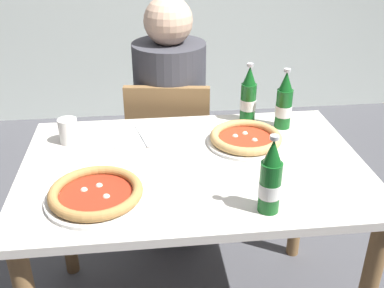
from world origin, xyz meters
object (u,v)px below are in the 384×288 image
Objects in this scene: diner_seated at (171,126)px; beer_bottle_right at (284,103)px; dining_table_main at (194,190)px; beer_bottle_center at (271,180)px; paper_cup at (68,131)px; chair_behind_table at (170,149)px; beer_bottle_left at (248,97)px; pizza_marinara_far at (246,139)px; napkin_with_cutlery at (137,137)px; pizza_margherita_near at (96,194)px.

diner_seated is 0.65m from beer_bottle_right.
dining_table_main is 4.86× the size of beer_bottle_center.
chair_behind_table is at bearing 44.28° from paper_cup.
beer_bottle_right is (0.39, 0.25, 0.22)m from dining_table_main.
beer_bottle_left is 1.00× the size of beer_bottle_center.
pizza_marinara_far is (0.25, -0.53, 0.19)m from diner_seated.
napkin_with_cutlery is (-0.41, 0.10, -0.02)m from pizza_marinara_far.
pizza_margherita_near is at bearing -148.28° from beer_bottle_right.
pizza_margherita_near is 3.29× the size of paper_cup.
diner_seated is 0.50m from napkin_with_cutlery.
dining_table_main is at bearing -149.26° from pizza_marinara_far.
beer_bottle_right is at bearing 31.72° from pizza_margherita_near.
diner_seated reaches higher than beer_bottle_left.
chair_behind_table is 2.92× the size of pizza_marinara_far.
diner_seated is (-0.04, 0.66, -0.05)m from dining_table_main.
pizza_marinara_far is at bearing 30.43° from pizza_margherita_near.
napkin_with_cutlery is at bearing -176.89° from beer_bottle_right.
beer_bottle_center is (-0.03, -0.43, 0.08)m from pizza_marinara_far.
paper_cup reaches higher than pizza_margherita_near.
napkin_with_cutlery is at bearing 76.94° from chair_behind_table.
diner_seated is at bearing 93.12° from dining_table_main.
dining_table_main is at bearing 102.15° from chair_behind_table.
napkin_with_cutlery is at bearing 126.12° from beer_bottle_center.
beer_bottle_center is 0.59m from beer_bottle_right.
pizza_marinara_far is 0.42m from napkin_with_cutlery.
diner_seated is 4.15× the size of pizza_marinara_far.
beer_bottle_right is at bearing 3.11° from napkin_with_cutlery.
pizza_margherita_near is (-0.32, -0.19, 0.14)m from dining_table_main.
chair_behind_table is 0.11m from diner_seated.
pizza_marinara_far is at bearing -7.53° from paper_cup.
beer_bottle_left is 0.15m from beer_bottle_right.
pizza_marinara_far is at bearing 30.74° from dining_table_main.
dining_table_main is at bearing -48.84° from napkin_with_cutlery.
beer_bottle_left is (0.27, 0.33, 0.22)m from dining_table_main.
beer_bottle_right is 2.60× the size of paper_cup.
paper_cup is (-0.45, 0.21, 0.16)m from dining_table_main.
diner_seated reaches higher than pizza_marinara_far.
diner_seated reaches higher than napkin_with_cutlery.
diner_seated is 4.89× the size of beer_bottle_center.
dining_table_main is 0.40m from pizza_margherita_near.
dining_table_main is 0.53m from paper_cup.
beer_bottle_left reaches higher than napkin_with_cutlery.
diner_seated reaches higher than dining_table_main.
paper_cup reaches higher than pizza_marinara_far.
chair_behind_table reaches higher than napkin_with_cutlery.
pizza_marinara_far is 1.18× the size of beer_bottle_left.
pizza_margherita_near is at bearing -138.39° from beer_bottle_left.
pizza_margherita_near is at bearing -72.28° from paper_cup.
paper_cup is at bearing 52.16° from chair_behind_table.
beer_bottle_center is 0.82m from paper_cup.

